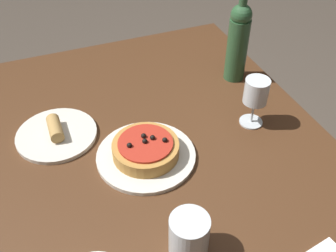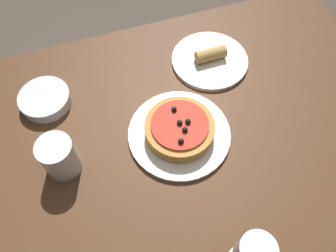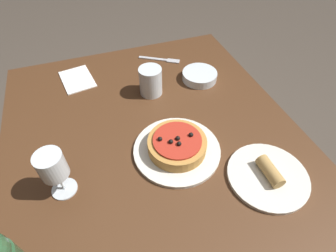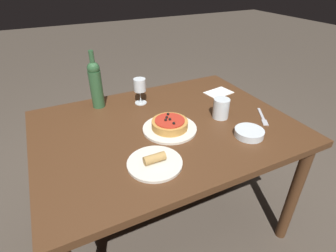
% 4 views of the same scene
% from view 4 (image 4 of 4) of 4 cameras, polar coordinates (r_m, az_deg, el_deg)
% --- Properties ---
extents(ground_plane, '(14.00, 14.00, 0.00)m').
position_cam_4_polar(ground_plane, '(1.82, -0.44, -19.50)').
color(ground_plane, '#4C4238').
extents(dining_table, '(1.28, 0.95, 0.72)m').
position_cam_4_polar(dining_table, '(1.38, -0.54, -2.79)').
color(dining_table, '#4C2D19').
rests_on(dining_table, ground_plane).
extents(dinner_plate, '(0.27, 0.27, 0.01)m').
position_cam_4_polar(dinner_plate, '(1.29, 0.20, -0.61)').
color(dinner_plate, silver).
rests_on(dinner_plate, dining_table).
extents(pizza, '(0.18, 0.18, 0.06)m').
position_cam_4_polar(pizza, '(1.28, 0.20, 0.43)').
color(pizza, '#BC843D').
rests_on(pizza, dinner_plate).
extents(wine_glass, '(0.07, 0.07, 0.15)m').
position_cam_4_polar(wine_glass, '(1.51, -6.16, 8.61)').
color(wine_glass, silver).
rests_on(wine_glass, dining_table).
extents(wine_bottle, '(0.07, 0.07, 0.32)m').
position_cam_4_polar(wine_bottle, '(1.51, -15.47, 8.90)').
color(wine_bottle, '#2D5633').
rests_on(wine_bottle, dining_table).
extents(water_cup, '(0.08, 0.08, 0.11)m').
position_cam_4_polar(water_cup, '(1.41, 11.47, 3.79)').
color(water_cup, silver).
rests_on(water_cup, dining_table).
extents(side_bowl, '(0.14, 0.14, 0.03)m').
position_cam_4_polar(side_bowl, '(1.30, 17.24, -1.43)').
color(side_bowl, silver).
rests_on(side_bowl, dining_table).
extents(fork, '(0.11, 0.17, 0.00)m').
position_cam_4_polar(fork, '(1.48, 19.91, 1.73)').
color(fork, '#B7B7BC').
rests_on(fork, dining_table).
extents(side_plate, '(0.23, 0.23, 0.05)m').
position_cam_4_polar(side_plate, '(1.08, -2.91, -7.90)').
color(side_plate, silver).
rests_on(side_plate, dining_table).
extents(paper_napkin, '(0.18, 0.14, 0.00)m').
position_cam_4_polar(paper_napkin, '(1.71, 10.98, 7.15)').
color(paper_napkin, white).
rests_on(paper_napkin, dining_table).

